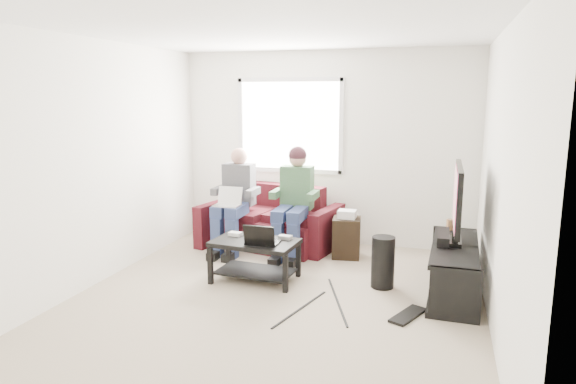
{
  "coord_description": "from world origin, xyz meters",
  "views": [
    {
      "loc": [
        1.51,
        -4.54,
        2.02
      ],
      "look_at": [
        -0.03,
        0.6,
        1.0
      ],
      "focal_mm": 32.0,
      "sensor_mm": 36.0,
      "label": 1
    }
  ],
  "objects_px": {
    "sofa": "(271,224)",
    "end_table": "(346,236)",
    "subwoofer": "(383,262)",
    "tv_stand": "(454,271)",
    "tv": "(457,199)",
    "coffee_table": "(255,251)"
  },
  "relations": [
    {
      "from": "coffee_table",
      "to": "tv",
      "type": "xyz_separation_m",
      "value": [
        2.08,
        0.36,
        0.63
      ]
    },
    {
      "from": "tv_stand",
      "to": "end_table",
      "type": "bearing_deg",
      "value": 146.37
    },
    {
      "from": "coffee_table",
      "to": "tv_stand",
      "type": "height_order",
      "value": "tv_stand"
    },
    {
      "from": "tv",
      "to": "subwoofer",
      "type": "distance_m",
      "value": 1.01
    },
    {
      "from": "sofa",
      "to": "end_table",
      "type": "height_order",
      "value": "sofa"
    },
    {
      "from": "sofa",
      "to": "tv",
      "type": "xyz_separation_m",
      "value": [
        2.33,
        -0.94,
        0.66
      ]
    },
    {
      "from": "sofa",
      "to": "subwoofer",
      "type": "distance_m",
      "value": 1.96
    },
    {
      "from": "tv_stand",
      "to": "end_table",
      "type": "height_order",
      "value": "end_table"
    },
    {
      "from": "end_table",
      "to": "subwoofer",
      "type": "bearing_deg",
      "value": -58.72
    },
    {
      "from": "tv",
      "to": "coffee_table",
      "type": "bearing_deg",
      "value": -170.17
    },
    {
      "from": "tv_stand",
      "to": "subwoofer",
      "type": "distance_m",
      "value": 0.72
    },
    {
      "from": "subwoofer",
      "to": "tv_stand",
      "type": "bearing_deg",
      "value": 5.37
    },
    {
      "from": "sofa",
      "to": "tv",
      "type": "bearing_deg",
      "value": -21.86
    },
    {
      "from": "sofa",
      "to": "coffee_table",
      "type": "height_order",
      "value": "sofa"
    },
    {
      "from": "sofa",
      "to": "coffee_table",
      "type": "relative_size",
      "value": 1.98
    },
    {
      "from": "tv",
      "to": "sofa",
      "type": "bearing_deg",
      "value": 158.14
    },
    {
      "from": "tv",
      "to": "subwoofer",
      "type": "bearing_deg",
      "value": -166.82
    },
    {
      "from": "sofa",
      "to": "subwoofer",
      "type": "bearing_deg",
      "value": -34.28
    },
    {
      "from": "tv_stand",
      "to": "end_table",
      "type": "relative_size",
      "value": 2.53
    },
    {
      "from": "sofa",
      "to": "coffee_table",
      "type": "distance_m",
      "value": 1.32
    },
    {
      "from": "end_table",
      "to": "coffee_table",
      "type": "bearing_deg",
      "value": -126.26
    },
    {
      "from": "tv_stand",
      "to": "tv",
      "type": "height_order",
      "value": "tv"
    }
  ]
}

